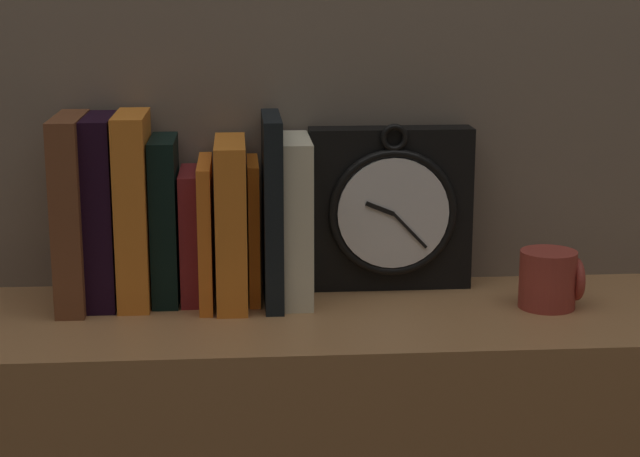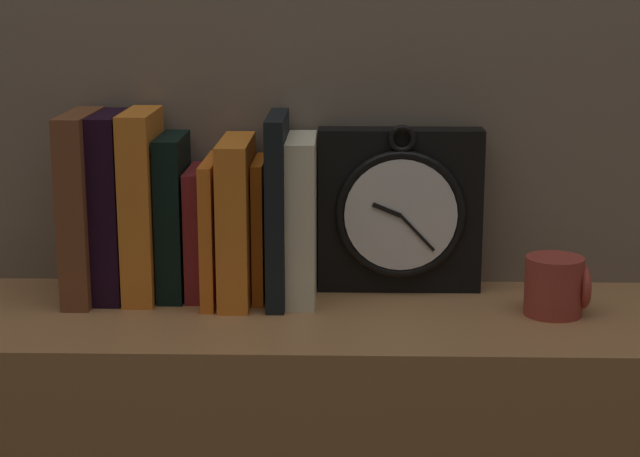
# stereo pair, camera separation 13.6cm
# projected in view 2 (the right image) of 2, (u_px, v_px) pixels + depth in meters

# --- Properties ---
(clock) EXTENTS (0.23, 0.06, 0.24)m
(clock) POSITION_uv_depth(u_px,v_px,m) (400.00, 210.00, 1.47)
(clock) COLOR black
(clock) RESTS_ON bookshelf
(book_slot0_brown) EXTENTS (0.04, 0.15, 0.25)m
(book_slot0_brown) POSITION_uv_depth(u_px,v_px,m) (83.00, 206.00, 1.44)
(book_slot0_brown) COLOR brown
(book_slot0_brown) RESTS_ON bookshelf
(book_slot1_black) EXTENTS (0.04, 0.13, 0.25)m
(book_slot1_black) POSITION_uv_depth(u_px,v_px,m) (112.00, 206.00, 1.44)
(book_slot1_black) COLOR black
(book_slot1_black) RESTS_ON bookshelf
(book_slot2_orange) EXTENTS (0.04, 0.13, 0.25)m
(book_slot2_orange) POSITION_uv_depth(u_px,v_px,m) (143.00, 205.00, 1.44)
(book_slot2_orange) COLOR orange
(book_slot2_orange) RESTS_ON bookshelf
(book_slot3_black) EXTENTS (0.03, 0.12, 0.22)m
(book_slot3_black) POSITION_uv_depth(u_px,v_px,m) (174.00, 216.00, 1.45)
(book_slot3_black) COLOR black
(book_slot3_black) RESTS_ON bookshelf
(book_slot4_maroon) EXTENTS (0.02, 0.12, 0.18)m
(book_slot4_maroon) POSITION_uv_depth(u_px,v_px,m) (198.00, 232.00, 1.46)
(book_slot4_maroon) COLOR maroon
(book_slot4_maroon) RESTS_ON bookshelf
(book_slot5_orange) EXTENTS (0.02, 0.15, 0.19)m
(book_slot5_orange) POSITION_uv_depth(u_px,v_px,m) (212.00, 229.00, 1.44)
(book_slot5_orange) COLOR orange
(book_slot5_orange) RESTS_ON bookshelf
(book_slot6_orange) EXTENTS (0.04, 0.16, 0.22)m
(book_slot6_orange) POSITION_uv_depth(u_px,v_px,m) (237.00, 220.00, 1.43)
(book_slot6_orange) COLOR orange
(book_slot6_orange) RESTS_ON bookshelf
(book_slot7_orange) EXTENTS (0.01, 0.12, 0.19)m
(book_slot7_orange) POSITION_uv_depth(u_px,v_px,m) (260.00, 228.00, 1.45)
(book_slot7_orange) COLOR orange
(book_slot7_orange) RESTS_ON bookshelf
(book_slot8_black) EXTENTS (0.02, 0.15, 0.25)m
(book_slot8_black) POSITION_uv_depth(u_px,v_px,m) (278.00, 208.00, 1.43)
(book_slot8_black) COLOR black
(book_slot8_black) RESTS_ON bookshelf
(book_slot9_cream) EXTENTS (0.04, 0.14, 0.22)m
(book_slot9_cream) POSITION_uv_depth(u_px,v_px,m) (302.00, 219.00, 1.44)
(book_slot9_cream) COLOR beige
(book_slot9_cream) RESTS_ON bookshelf
(mug) EXTENTS (0.08, 0.07, 0.08)m
(mug) POSITION_uv_depth(u_px,v_px,m) (556.00, 286.00, 1.38)
(mug) COLOR #9E382D
(mug) RESTS_ON bookshelf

